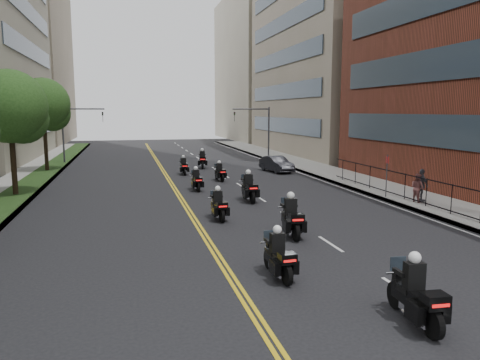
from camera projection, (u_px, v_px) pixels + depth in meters
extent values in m
cube|color=gray|center=(355.00, 180.00, 34.96)|extent=(4.00, 90.00, 0.15)
cube|color=gray|center=(6.00, 193.00, 29.34)|extent=(4.00, 90.00, 0.15)
cube|color=#203914|center=(19.00, 191.00, 29.51)|extent=(2.00, 90.00, 0.04)
cube|color=#333F4C|center=(452.00, 141.00, 27.22)|extent=(0.12, 25.80, 1.80)
cube|color=#333F4C|center=(457.00, 70.00, 26.63)|extent=(0.12, 25.80, 1.80)
cube|color=#7B715A|center=(341.00, 30.00, 57.09)|extent=(15.00, 28.00, 30.00)
cube|color=#333F4C|center=(281.00, 125.00, 57.01)|extent=(0.12, 24.08, 1.80)
cube|color=#333F4C|center=(282.00, 92.00, 56.43)|extent=(0.12, 24.08, 1.80)
cube|color=#333F4C|center=(282.00, 58.00, 55.84)|extent=(0.12, 24.08, 1.80)
cube|color=#333F4C|center=(283.00, 23.00, 55.25)|extent=(0.12, 24.08, 1.80)
cube|color=gray|center=(269.00, 68.00, 86.22)|extent=(15.00, 28.00, 26.00)
cube|color=#333F4C|center=(36.00, 127.00, 50.49)|extent=(0.12, 24.08, 1.80)
cube|color=#333F4C|center=(34.00, 89.00, 49.90)|extent=(0.12, 24.08, 1.80)
cube|color=#333F4C|center=(31.00, 51.00, 49.31)|extent=(0.12, 24.08, 1.80)
cube|color=#333F4C|center=(29.00, 11.00, 48.72)|extent=(0.12, 24.08, 1.80)
cube|color=#7B715A|center=(13.00, 62.00, 76.04)|extent=(16.00, 28.00, 26.00)
cube|color=black|center=(467.00, 188.00, 22.00)|extent=(0.05, 28.00, 0.05)
cube|color=black|center=(465.00, 215.00, 22.20)|extent=(0.05, 28.00, 0.05)
cylinder|color=black|center=(13.00, 155.00, 28.20)|extent=(0.32, 0.32, 5.11)
sphere|color=#1F4416|center=(9.00, 106.00, 27.77)|extent=(4.40, 4.40, 4.40)
sphere|color=#1F4416|center=(23.00, 119.00, 28.41)|extent=(3.08, 3.08, 3.08)
cylinder|color=black|center=(45.00, 141.00, 39.71)|extent=(0.32, 0.32, 5.39)
sphere|color=#1F4416|center=(43.00, 104.00, 39.26)|extent=(4.40, 4.40, 4.40)
sphere|color=#1F4416|center=(52.00, 113.00, 39.90)|extent=(3.08, 3.08, 3.08)
cylinder|color=#3F3F44|center=(269.00, 133.00, 50.54)|extent=(0.18, 0.18, 5.60)
cylinder|color=#3F3F44|center=(251.00, 109.00, 49.69)|extent=(4.00, 0.14, 0.14)
imported|color=black|center=(234.00, 117.00, 49.39)|extent=(0.16, 0.20, 1.00)
cylinder|color=#3F3F44|center=(63.00, 136.00, 45.63)|extent=(0.18, 0.18, 5.60)
cylinder|color=#3F3F44|center=(83.00, 109.00, 45.72)|extent=(4.00, 0.14, 0.14)
imported|color=black|center=(103.00, 117.00, 46.25)|extent=(0.16, 0.20, 1.00)
cylinder|color=black|center=(434.00, 324.00, 10.75)|extent=(0.19, 0.74, 0.73)
cylinder|color=black|center=(396.00, 295.00, 12.42)|extent=(0.19, 0.74, 0.73)
cube|color=black|center=(414.00, 297.00, 11.54)|extent=(0.54, 1.48, 0.43)
cube|color=silver|center=(412.00, 306.00, 11.63)|extent=(0.44, 0.61, 0.32)
cube|color=black|center=(435.00, 301.00, 10.67)|extent=(0.58, 0.48, 0.34)
cube|color=red|center=(441.00, 306.00, 10.45)|extent=(0.43, 0.06, 0.08)
cube|color=black|center=(414.00, 275.00, 11.51)|extent=(0.49, 0.33, 0.67)
sphere|color=white|center=(415.00, 258.00, 11.46)|extent=(0.31, 0.31, 0.31)
cylinder|color=black|center=(287.00, 275.00, 14.06)|extent=(0.17, 0.68, 0.67)
cylinder|color=black|center=(269.00, 259.00, 15.56)|extent=(0.17, 0.68, 0.67)
cube|color=black|center=(278.00, 258.00, 14.77)|extent=(0.48, 1.35, 0.39)
cube|color=silver|center=(277.00, 264.00, 14.85)|extent=(0.40, 0.56, 0.30)
cube|color=black|center=(287.00, 258.00, 13.98)|extent=(0.53, 0.44, 0.32)
cube|color=red|center=(290.00, 261.00, 13.79)|extent=(0.40, 0.05, 0.07)
cube|color=black|center=(277.00, 242.00, 14.74)|extent=(0.45, 0.30, 0.61)
sphere|color=white|center=(277.00, 230.00, 14.69)|extent=(0.29, 0.29, 0.29)
cylinder|color=black|center=(296.00, 232.00, 18.81)|extent=(0.22, 0.77, 0.75)
cylinder|color=black|center=(286.00, 222.00, 20.55)|extent=(0.22, 0.77, 0.75)
cube|color=black|center=(291.00, 220.00, 19.64)|extent=(0.60, 1.53, 0.44)
cube|color=silver|center=(290.00, 225.00, 19.73)|extent=(0.48, 0.65, 0.33)
cube|color=black|center=(296.00, 218.00, 18.73)|extent=(0.62, 0.52, 0.36)
cube|color=red|center=(298.00, 220.00, 18.50)|extent=(0.45, 0.07, 0.08)
cube|color=black|center=(291.00, 206.00, 19.61)|extent=(0.51, 0.35, 0.69)
sphere|color=white|center=(291.00, 195.00, 19.55)|extent=(0.32, 0.32, 0.32)
cylinder|color=black|center=(222.00, 216.00, 21.97)|extent=(0.17, 0.67, 0.66)
cylinder|color=black|center=(214.00, 209.00, 23.44)|extent=(0.17, 0.67, 0.66)
cube|color=black|center=(218.00, 207.00, 22.67)|extent=(0.47, 1.33, 0.39)
cube|color=silver|center=(218.00, 211.00, 22.75)|extent=(0.39, 0.55, 0.29)
cube|color=black|center=(222.00, 205.00, 21.90)|extent=(0.52, 0.43, 0.31)
cube|color=red|center=(223.00, 206.00, 21.71)|extent=(0.39, 0.05, 0.07)
cube|color=black|center=(218.00, 197.00, 22.64)|extent=(0.44, 0.29, 0.60)
sphere|color=white|center=(218.00, 189.00, 22.59)|extent=(0.28, 0.28, 0.28)
cylinder|color=black|center=(252.00, 197.00, 26.42)|extent=(0.16, 0.75, 0.74)
cylinder|color=black|center=(245.00, 192.00, 28.11)|extent=(0.16, 0.75, 0.74)
cube|color=black|center=(248.00, 189.00, 27.22)|extent=(0.47, 1.48, 0.44)
cube|color=silver|center=(248.00, 194.00, 27.31)|extent=(0.42, 0.61, 0.33)
cube|color=black|center=(252.00, 187.00, 26.34)|extent=(0.57, 0.46, 0.35)
cube|color=red|center=(254.00, 188.00, 26.12)|extent=(0.44, 0.04, 0.08)
cube|color=black|center=(248.00, 180.00, 27.19)|extent=(0.48, 0.31, 0.68)
sphere|color=white|center=(248.00, 172.00, 27.14)|extent=(0.32, 0.32, 0.32)
cylinder|color=black|center=(198.00, 187.00, 30.23)|extent=(0.16, 0.65, 0.64)
cylinder|color=black|center=(194.00, 184.00, 31.67)|extent=(0.16, 0.65, 0.64)
cube|color=black|center=(196.00, 181.00, 30.91)|extent=(0.46, 1.30, 0.38)
cube|color=silver|center=(196.00, 185.00, 30.99)|extent=(0.38, 0.54, 0.28)
cube|color=black|center=(198.00, 180.00, 30.16)|extent=(0.51, 0.42, 0.30)
cube|color=red|center=(199.00, 180.00, 29.97)|extent=(0.38, 0.05, 0.07)
cube|color=black|center=(196.00, 174.00, 30.89)|extent=(0.43, 0.28, 0.59)
sphere|color=white|center=(196.00, 168.00, 30.84)|extent=(0.28, 0.28, 0.28)
cylinder|color=black|center=(222.00, 178.00, 34.49)|extent=(0.19, 0.63, 0.62)
cylinder|color=black|center=(217.00, 175.00, 35.84)|extent=(0.19, 0.63, 0.62)
cube|color=black|center=(219.00, 173.00, 35.13)|extent=(0.50, 1.25, 0.36)
cube|color=silver|center=(219.00, 176.00, 35.20)|extent=(0.39, 0.53, 0.27)
cube|color=black|center=(222.00, 172.00, 34.42)|extent=(0.51, 0.42, 0.29)
cube|color=red|center=(223.00, 172.00, 34.24)|extent=(0.36, 0.06, 0.06)
cube|color=black|center=(219.00, 167.00, 35.10)|extent=(0.42, 0.29, 0.56)
sphere|color=white|center=(219.00, 162.00, 35.05)|extent=(0.26, 0.26, 0.26)
cylinder|color=black|center=(185.00, 172.00, 37.94)|extent=(0.14, 0.65, 0.65)
cylinder|color=black|center=(182.00, 169.00, 39.40)|extent=(0.14, 0.65, 0.65)
cube|color=black|center=(183.00, 167.00, 38.63)|extent=(0.41, 1.28, 0.38)
cube|color=silver|center=(183.00, 170.00, 38.71)|extent=(0.37, 0.53, 0.28)
cube|color=black|center=(185.00, 166.00, 37.87)|extent=(0.50, 0.40, 0.30)
cube|color=red|center=(185.00, 166.00, 37.68)|extent=(0.38, 0.03, 0.07)
cube|color=black|center=(183.00, 162.00, 38.61)|extent=(0.42, 0.27, 0.59)
sphere|color=white|center=(183.00, 157.00, 38.56)|extent=(0.28, 0.28, 0.28)
cylinder|color=black|center=(203.00, 165.00, 42.16)|extent=(0.24, 0.75, 0.73)
cylinder|color=black|center=(202.00, 163.00, 43.86)|extent=(0.24, 0.75, 0.73)
cube|color=black|center=(202.00, 161.00, 42.96)|extent=(0.63, 1.50, 0.43)
cube|color=silver|center=(202.00, 163.00, 43.05)|extent=(0.48, 0.64, 0.32)
cube|color=black|center=(203.00, 159.00, 42.08)|extent=(0.61, 0.52, 0.35)
cube|color=red|center=(203.00, 159.00, 41.86)|extent=(0.43, 0.09, 0.08)
cube|color=black|center=(202.00, 155.00, 42.94)|extent=(0.51, 0.36, 0.67)
sphere|color=white|center=(202.00, 150.00, 42.88)|extent=(0.31, 0.31, 0.31)
imported|color=black|center=(277.00, 164.00, 40.23)|extent=(2.12, 4.29, 1.35)
imported|color=brown|center=(417.00, 188.00, 26.09)|extent=(0.78, 0.91, 1.62)
imported|color=#38393F|center=(421.00, 185.00, 26.34)|extent=(0.49, 1.09, 1.84)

